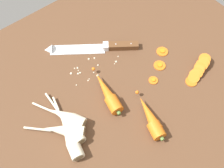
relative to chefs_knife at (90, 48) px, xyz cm
name	(u,v)px	position (x,y,z in cm)	size (l,w,h in cm)	color
ground_plane	(108,85)	(-3.88, -15.68, -2.65)	(120.00, 90.00, 4.00)	brown
chefs_knife	(90,48)	(0.00, 0.00, 0.00)	(29.87, 23.40, 4.18)	silver
whole_carrot	(108,93)	(-7.47, -19.90, 1.45)	(7.20, 19.52, 4.20)	orange
whole_carrot_second	(151,118)	(-2.41, -35.22, 1.45)	(7.91, 17.80, 4.20)	orange
parsnip_front	(70,136)	(-25.44, -24.20, 1.33)	(7.42, 22.40, 4.00)	beige
parsnip_mid_left	(68,125)	(-23.68, -20.95, 1.33)	(4.44, 21.42, 4.00)	beige
parsnip_mid_right	(64,130)	(-25.71, -21.58, 1.33)	(15.04, 15.26, 4.00)	beige
parsnip_back	(67,117)	(-22.53, -18.34, 1.33)	(10.61, 17.85, 4.00)	beige
carrot_slice_stack	(199,70)	(23.20, -32.02, 0.69)	(13.31, 6.97, 3.83)	orange
carrot_slice_stray_near	(162,51)	(19.74, -17.81, -0.29)	(4.23, 4.23, 0.70)	orange
carrot_slice_stray_mid	(153,80)	(8.61, -24.86, -0.29)	(3.21, 3.21, 0.70)	orange
carrot_slice_stray_far	(160,65)	(14.65, -21.72, -0.29)	(4.20, 4.20, 0.70)	orange
mince_crumbs	(90,68)	(-5.52, -7.14, -0.29)	(19.35, 8.46, 0.90)	beige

